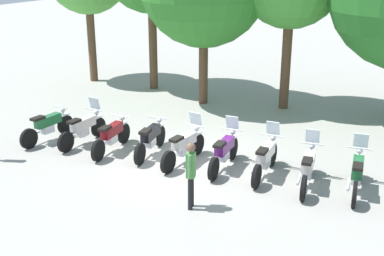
{
  "coord_description": "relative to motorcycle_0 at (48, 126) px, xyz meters",
  "views": [
    {
      "loc": [
        6.01,
        -11.59,
        5.7
      ],
      "look_at": [
        0.0,
        0.5,
        0.9
      ],
      "focal_mm": 46.24,
      "sensor_mm": 36.0,
      "label": 1
    }
  ],
  "objects": [
    {
      "name": "motorcycle_5",
      "position": [
        5.88,
        0.5,
        0.01
      ],
      "size": [
        0.62,
        2.19,
        1.37
      ],
      "rotation": [
        0.0,
        0.0,
        1.62
      ],
      "color": "black",
      "rests_on": "ground_plane"
    },
    {
      "name": "motorcycle_0",
      "position": [
        0.0,
        0.0,
        0.0
      ],
      "size": [
        0.62,
        2.19,
        0.99
      ],
      "rotation": [
        0.0,
        0.0,
        1.49
      ],
      "color": "black",
      "rests_on": "ground_plane"
    },
    {
      "name": "motorcycle_8",
      "position": [
        9.41,
        0.64,
        0.01
      ],
      "size": [
        0.62,
        2.19,
        1.37
      ],
      "rotation": [
        0.0,
        0.0,
        1.68
      ],
      "color": "black",
      "rests_on": "ground_plane"
    },
    {
      "name": "motorcycle_2",
      "position": [
        2.35,
        0.15,
        0.0
      ],
      "size": [
        0.62,
        2.19,
        0.99
      ],
      "rotation": [
        0.0,
        0.0,
        1.67
      ],
      "color": "black",
      "rests_on": "ground_plane"
    },
    {
      "name": "motorcycle_4",
      "position": [
        4.71,
        0.34,
        0.01
      ],
      "size": [
        0.62,
        2.19,
        1.37
      ],
      "rotation": [
        0.0,
        0.0,
        1.48
      ],
      "color": "black",
      "rests_on": "ground_plane"
    },
    {
      "name": "motorcycle_6",
      "position": [
        7.06,
        0.55,
        0.01
      ],
      "size": [
        0.62,
        2.19,
        1.37
      ],
      "rotation": [
        0.0,
        0.0,
        1.62
      ],
      "color": "black",
      "rests_on": "ground_plane"
    },
    {
      "name": "motorcycle_3",
      "position": [
        3.52,
        0.47,
        0.0
      ],
      "size": [
        0.62,
        2.18,
        0.99
      ],
      "rotation": [
        0.0,
        0.0,
        1.71
      ],
      "color": "black",
      "rests_on": "ground_plane"
    },
    {
      "name": "person_0",
      "position": [
        6.07,
        -1.95,
        0.46
      ],
      "size": [
        0.27,
        0.41,
        1.65
      ],
      "rotation": [
        0.0,
        0.0,
        3.41
      ],
      "color": "black",
      "rests_on": "ground_plane"
    },
    {
      "name": "motorcycle_7",
      "position": [
        8.23,
        0.42,
        0.01
      ],
      "size": [
        0.62,
        2.18,
        1.37
      ],
      "rotation": [
        0.0,
        0.0,
        1.7
      ],
      "color": "black",
      "rests_on": "ground_plane"
    },
    {
      "name": "ground_plane",
      "position": [
        4.71,
        0.35,
        -0.5
      ],
      "size": [
        80.0,
        80.0,
        0.0
      ],
      "primitive_type": "plane",
      "color": "#9E9B93"
    },
    {
      "name": "motorcycle_1",
      "position": [
        1.18,
        0.29,
        0.01
      ],
      "size": [
        0.62,
        2.19,
        1.37
      ],
      "rotation": [
        0.0,
        0.0,
        1.53
      ],
      "color": "black",
      "rests_on": "ground_plane"
    }
  ]
}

